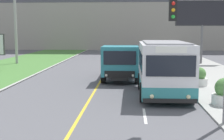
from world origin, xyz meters
TOP-DOWN VIEW (x-y plane):
  - city_bus at (3.96, 16.52)m, footprint 2.72×5.90m
  - dump_truck at (1.43, 21.40)m, footprint 2.56×6.33m
  - utility_pole_far at (-10.12, 32.24)m, footprint 1.80×0.28m
  - traffic_light_mast at (5.03, 11.23)m, footprint 2.28×0.32m
  - billboard_large at (9.61, 32.91)m, footprint 5.62×0.24m
  - planter_round_second at (6.52, 19.37)m, footprint 1.04×1.04m
  - planter_round_third at (6.54, 24.45)m, footprint 1.06×1.06m

SIDE VIEW (x-z plane):
  - planter_round_second at x=6.52m, z-range 0.01..1.19m
  - planter_round_third at x=6.54m, z-range 0.00..1.24m
  - dump_truck at x=1.43m, z-range 0.03..2.55m
  - city_bus at x=3.96m, z-range 0.02..3.01m
  - traffic_light_mast at x=5.03m, z-range 0.73..5.87m
  - utility_pole_far at x=-10.12m, z-range 0.05..9.10m
  - billboard_large at x=9.61m, z-range 1.80..8.55m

